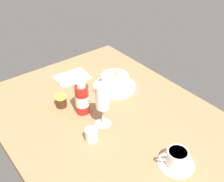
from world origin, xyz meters
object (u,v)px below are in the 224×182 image
object	(u,v)px
cutlery_setting	(71,77)
creamer_jug	(92,135)
coffee_cup	(177,159)
porridge_bowl	(115,82)
jam_jar	(61,101)
wine_glass	(103,99)
sauce_bottle_red	(82,99)

from	to	relation	value
cutlery_setting	creamer_jug	world-z (taller)	creamer_jug
cutlery_setting	coffee_cup	xyz separation A→B (cm)	(-71.99, 0.69, 2.61)
porridge_bowl	coffee_cup	bearing A→B (deg)	165.96
creamer_jug	jam_jar	size ratio (longest dim) A/B	1.13
wine_glass	sauce_bottle_red	size ratio (longest dim) A/B	1.26
cutlery_setting	coffee_cup	world-z (taller)	coffee_cup
coffee_cup	wine_glass	world-z (taller)	wine_glass
cutlery_setting	wine_glass	bearing A→B (deg)	168.16
porridge_bowl	creamer_jug	size ratio (longest dim) A/B	3.38
creamer_jug	porridge_bowl	bearing A→B (deg)	-52.25
porridge_bowl	sauce_bottle_red	xyz separation A→B (cm)	(-6.10, 22.52, 3.56)
coffee_cup	sauce_bottle_red	bearing A→B (deg)	12.37
porridge_bowl	coffee_cup	distance (cm)	52.40
wine_glass	cutlery_setting	bearing A→B (deg)	-11.84
coffee_cup	wine_glass	size ratio (longest dim) A/B	0.68
cutlery_setting	sauce_bottle_red	distance (cm)	29.97
coffee_cup	creamer_jug	bearing A→B (deg)	30.37
creamer_jug	jam_jar	bearing A→B (deg)	-2.80
jam_jar	sauce_bottle_red	world-z (taller)	sauce_bottle_red
coffee_cup	jam_jar	size ratio (longest dim) A/B	2.38
jam_jar	cutlery_setting	bearing A→B (deg)	-41.55
creamer_jug	wine_glass	bearing A→B (deg)	-61.97
porridge_bowl	creamer_jug	bearing A→B (deg)	127.75
coffee_cup	jam_jar	world-z (taller)	coffee_cup
coffee_cup	creamer_jug	distance (cm)	32.68
creamer_jug	wine_glass	xyz separation A→B (cm)	(4.81, -9.04, 10.40)
sauce_bottle_red	cutlery_setting	bearing A→B (deg)	-21.07
porridge_bowl	cutlery_setting	world-z (taller)	porridge_bowl
coffee_cup	creamer_jug	world-z (taller)	coffee_cup
wine_glass	jam_jar	world-z (taller)	wine_glass
sauce_bottle_red	jam_jar	bearing A→B (deg)	30.48
cutlery_setting	coffee_cup	distance (cm)	72.04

